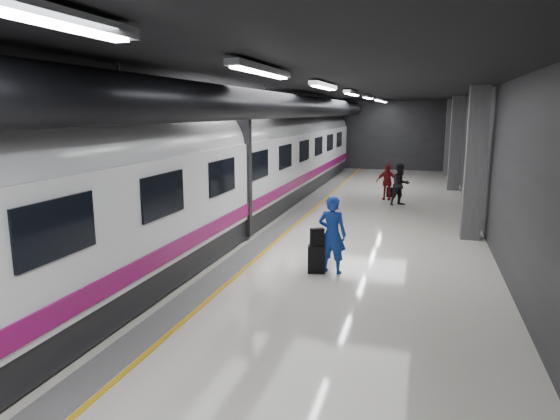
% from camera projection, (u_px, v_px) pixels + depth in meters
% --- Properties ---
extents(ground, '(40.00, 40.00, 0.00)m').
position_uv_depth(ground, '(308.00, 244.00, 14.42)').
color(ground, silver).
rests_on(ground, ground).
extents(platform_hall, '(10.02, 40.02, 4.51)m').
position_uv_depth(platform_hall, '(307.00, 119.00, 14.72)').
color(platform_hall, black).
rests_on(platform_hall, ground).
extents(train, '(3.05, 38.00, 4.05)m').
position_uv_depth(train, '(203.00, 169.00, 14.90)').
color(train, black).
rests_on(train, ground).
extents(traveler_main, '(0.73, 0.53, 1.86)m').
position_uv_depth(traveler_main, '(332.00, 234.00, 11.69)').
color(traveler_main, '#1736B0').
rests_on(traveler_main, ground).
extents(suitcase_main, '(0.45, 0.33, 0.66)m').
position_uv_depth(suitcase_main, '(316.00, 259.00, 11.79)').
color(suitcase_main, black).
rests_on(suitcase_main, ground).
extents(shoulder_bag, '(0.36, 0.29, 0.42)m').
position_uv_depth(shoulder_bag, '(317.00, 237.00, 11.67)').
color(shoulder_bag, black).
rests_on(shoulder_bag, suitcase_main).
extents(traveler_far_a, '(1.05, 1.02, 1.71)m').
position_uv_depth(traveler_far_a, '(400.00, 185.00, 20.24)').
color(traveler_far_a, black).
rests_on(traveler_far_a, ground).
extents(traveler_far_b, '(0.94, 0.46, 1.54)m').
position_uv_depth(traveler_far_b, '(387.00, 182.00, 21.55)').
color(traveler_far_b, maroon).
rests_on(traveler_far_b, ground).
extents(suitcase_far, '(0.30, 0.19, 0.44)m').
position_uv_depth(suitcase_far, '(390.00, 192.00, 22.35)').
color(suitcase_far, black).
rests_on(suitcase_far, ground).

